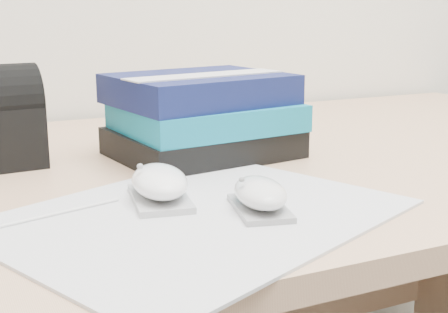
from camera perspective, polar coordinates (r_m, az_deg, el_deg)
name	(u,v)px	position (r m, az deg, el deg)	size (l,w,h in m)	color
desk	(201,289)	(1.04, -2.16, -11.97)	(1.60, 0.80, 0.73)	tan
mousepad	(198,215)	(0.66, -2.43, -5.37)	(0.41, 0.32, 0.00)	#9FA0A8
mouse_rear	(160,184)	(0.70, -5.91, -2.53)	(0.08, 0.12, 0.05)	#A7A7AA
mouse_front	(260,195)	(0.66, 3.31, -3.56)	(0.07, 0.10, 0.04)	gray
usb_cable	(11,224)	(0.66, -18.86, -5.86)	(0.00, 0.00, 0.25)	white
book_stack	(203,116)	(0.91, -1.96, 3.72)	(0.27, 0.23, 0.12)	black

